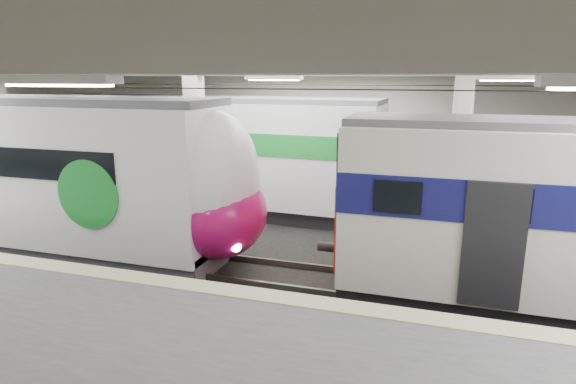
% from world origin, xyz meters
% --- Properties ---
extents(station_hall, '(36.00, 24.00, 5.75)m').
position_xyz_m(station_hall, '(0.00, -1.74, 3.24)').
color(station_hall, black).
rests_on(station_hall, ground).
extents(modern_emu, '(13.78, 2.85, 4.45)m').
position_xyz_m(modern_emu, '(-5.92, -0.00, 2.19)').
color(modern_emu, white).
rests_on(modern_emu, ground).
extents(far_train, '(13.35, 3.28, 4.26)m').
position_xyz_m(far_train, '(-3.94, 5.50, 2.20)').
color(far_train, white).
rests_on(far_train, ground).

